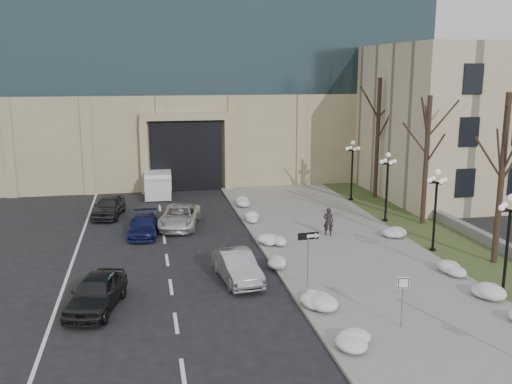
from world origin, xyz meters
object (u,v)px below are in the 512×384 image
one_way_sign (312,242)px  car_c (143,225)px  car_a (96,293)px  lamppost_d (352,162)px  car_e (109,206)px  car_b (237,266)px  pedestrian (328,222)px  lamppost_c (387,178)px  keep_sign (403,291)px  car_d (179,217)px  box_truck (158,183)px  lamppost_b (436,199)px  lamppost_a (509,231)px

one_way_sign → car_c: bearing=120.6°
car_a → lamppost_d: bearing=57.9°
car_e → one_way_sign: size_ratio=1.56×
car_e → car_c: bearing=-55.5°
car_b → car_e: 15.52m
pedestrian → lamppost_c: lamppost_c is taller
car_a → keep_sign: bearing=-6.4°
car_d → one_way_sign: bearing=-54.4°
car_c → box_truck: box_truck is taller
keep_sign → pedestrian: bearing=99.8°
car_b → lamppost_c: size_ratio=0.92×
car_a → car_b: 6.82m
pedestrian → lamppost_c: (4.89, 2.57, 2.09)m
car_b → car_d: (-2.11, 10.26, -0.02)m
car_c → lamppost_b: lamppost_b is taller
car_a → lamppost_c: size_ratio=0.94×
lamppost_b → lamppost_c: bearing=90.0°
car_e → lamppost_c: 19.23m
lamppost_b → lamppost_d: size_ratio=1.00×
pedestrian → car_d: bearing=-4.9°
box_truck → lamppost_d: size_ratio=1.29×
car_c → pedestrian: bearing=-9.2°
lamppost_a → lamppost_d: same height
one_way_sign → keep_sign: 5.28m
car_c → lamppost_b: 17.49m
pedestrian → box_truck: 17.61m
car_d → box_truck: 10.58m
car_d → car_e: car_e is taller
car_c → lamppost_a: size_ratio=0.89×
lamppost_c → box_truck: bearing=140.8°
car_a → box_truck: box_truck is taller
car_d → lamppost_d: lamppost_d is taller
car_d → lamppost_a: 20.08m
car_e → lamppost_d: (18.37, 1.31, 2.33)m
car_b → lamppost_d: 19.30m
keep_sign → lamppost_c: (6.09, 15.35, 1.45)m
car_a → lamppost_c: lamppost_c is taller
lamppost_c → car_b: bearing=-142.9°
car_a → lamppost_c: 21.23m
car_e → pedestrian: (13.48, -7.77, 0.24)m
car_b → keep_sign: 8.62m
pedestrian → one_way_sign: 8.91m
one_way_sign → car_e: bearing=117.4°
car_e → lamppost_c: size_ratio=0.92×
car_b → car_c: 9.91m
car_a → box_truck: 23.21m
pedestrian → lamppost_d: lamppost_d is taller
box_truck → keep_sign: (8.65, -27.37, 0.68)m
car_b → lamppost_a: bearing=-27.2°
car_a → car_d: 13.19m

